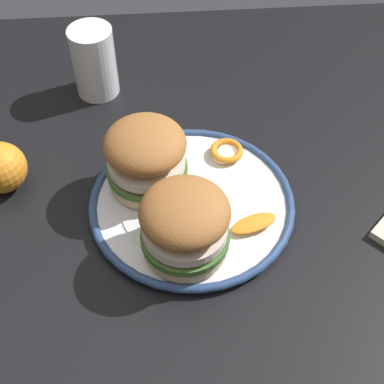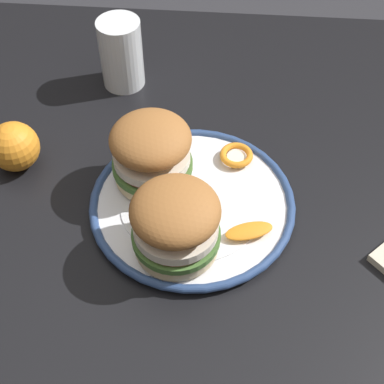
{
  "view_description": "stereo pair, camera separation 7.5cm",
  "coord_description": "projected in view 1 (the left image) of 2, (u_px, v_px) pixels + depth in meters",
  "views": [
    {
      "loc": [
        -0.04,
        -0.48,
        1.39
      ],
      "look_at": [
        -0.01,
        -0.0,
        0.81
      ],
      "focal_mm": 51.67,
      "sensor_mm": 36.0,
      "label": 1
    },
    {
      "loc": [
        0.03,
        -0.48,
        1.39
      ],
      "look_at": [
        -0.01,
        -0.0,
        0.81
      ],
      "focal_mm": 51.67,
      "sensor_mm": 36.0,
      "label": 2
    }
  ],
  "objects": [
    {
      "name": "orange_peel_strip_long",
      "position": [
        254.0,
        223.0,
        0.74
      ],
      "size": [
        0.07,
        0.05,
        0.01
      ],
      "color": "orange",
      "rests_on": "dinner_plate"
    },
    {
      "name": "dinner_plate",
      "position": [
        192.0,
        206.0,
        0.78
      ],
      "size": [
        0.29,
        0.29,
        0.02
      ],
      "color": "white",
      "rests_on": "dining_table"
    },
    {
      "name": "drinking_glass",
      "position": [
        95.0,
        66.0,
        0.91
      ],
      "size": [
        0.07,
        0.07,
        0.12
      ],
      "color": "white",
      "rests_on": "dining_table"
    },
    {
      "name": "dining_table",
      "position": [
        196.0,
        248.0,
        0.87
      ],
      "size": [
        1.19,
        0.99,
        0.77
      ],
      "color": "black",
      "rests_on": "ground"
    },
    {
      "name": "sandwich_half_right",
      "position": [
        146.0,
        156.0,
        0.76
      ],
      "size": [
        0.13,
        0.13,
        0.1
      ],
      "color": "beige",
      "rests_on": "dinner_plate"
    },
    {
      "name": "whole_orange",
      "position": [
        1.0,
        168.0,
        0.78
      ],
      "size": [
        0.07,
        0.07,
        0.07
      ],
      "primitive_type": "sphere",
      "color": "orange",
      "rests_on": "dining_table"
    },
    {
      "name": "sandwich_half_left",
      "position": [
        185.0,
        224.0,
        0.68
      ],
      "size": [
        0.15,
        0.15,
        0.1
      ],
      "color": "beige",
      "rests_on": "dinner_plate"
    },
    {
      "name": "orange_peel_curled",
      "position": [
        227.0,
        151.0,
        0.83
      ],
      "size": [
        0.06,
        0.06,
        0.01
      ],
      "color": "orange",
      "rests_on": "dinner_plate"
    }
  ]
}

